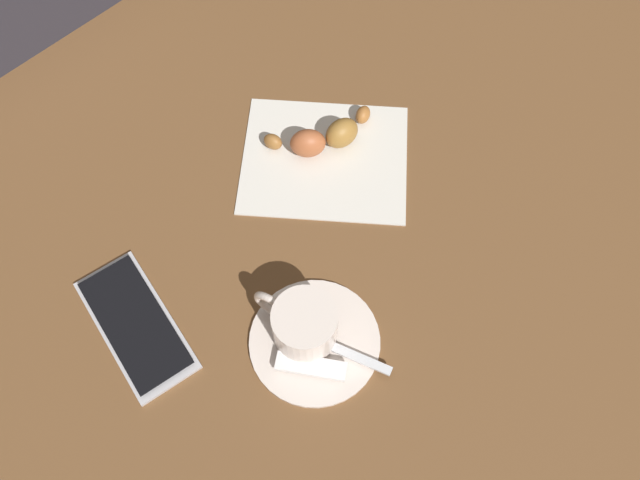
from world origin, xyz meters
TOP-DOWN VIEW (x-y plane):
  - ground_plane at (0.00, 0.00)m, footprint 1.80×1.80m
  - saucer at (0.12, -0.01)m, footprint 0.13×0.13m
  - espresso_cup at (0.11, -0.02)m, footprint 0.07×0.08m
  - teaspoon at (0.12, -0.01)m, footprint 0.07×0.11m
  - sugar_packet at (0.14, -0.02)m, footprint 0.03×0.07m
  - napkin at (-0.10, 0.01)m, footprint 0.19×0.21m
  - croissant at (-0.12, 0.01)m, footprint 0.07×0.13m
  - cell_phone at (0.09, -0.19)m, footprint 0.17×0.14m

SIDE VIEW (x-z plane):
  - ground_plane at x=0.00m, z-range 0.00..0.00m
  - napkin at x=-0.10m, z-range 0.00..0.00m
  - saucer at x=0.12m, z-range 0.00..0.01m
  - cell_phone at x=0.09m, z-range 0.00..0.01m
  - teaspoon at x=0.12m, z-range 0.01..0.02m
  - sugar_packet at x=0.14m, z-range 0.01..0.02m
  - croissant at x=-0.12m, z-range 0.00..0.04m
  - espresso_cup at x=0.11m, z-range 0.01..0.06m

